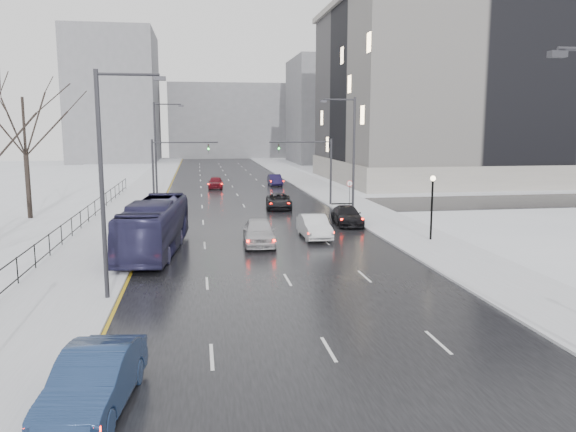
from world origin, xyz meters
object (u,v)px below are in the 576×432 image
lamppost_r_mid (432,198)px  sedan_center_near (259,232)px  no_uturn_sign (350,186)px  sedan_right_distant (275,180)px  streetlight_l_far (158,147)px  sedan_left_near (94,381)px  sedan_right_near (314,226)px  sedan_right_far (347,216)px  streetlight_r_mid (351,151)px  tree_park_e (31,219)px  mast_signal_left (165,165)px  sedan_right_cross (279,201)px  sedan_center_far (216,182)px  mast_signal_right (320,164)px  streetlight_l_near (107,174)px  bus (154,227)px

lamppost_r_mid → sedan_center_near: lamppost_r_mid is taller
no_uturn_sign → sedan_right_distant: (-3.61, 23.46, -1.54)m
streetlight_l_far → sedan_left_near: bearing=-88.7°
sedan_right_near → sedan_right_far: bearing=52.6°
sedan_right_distant → sedan_right_near: bearing=-94.0°
streetlight_r_mid → no_uturn_sign: streetlight_r_mid is taller
sedan_right_distant → lamppost_r_mid: bearing=-82.4°
tree_park_e → streetlight_r_mid: bearing=-8.6°
streetlight_l_far → sedan_left_near: 42.36m
streetlight_r_mid → mast_signal_left: bearing=152.7°
streetlight_r_mid → sedan_center_near: streetlight_r_mid is taller
streetlight_l_far → mast_signal_left: size_ratio=1.54×
sedan_right_cross → lamppost_r_mid: bearing=-59.0°
sedan_center_far → sedan_right_distant: 8.06m
lamppost_r_mid → sedan_left_near: size_ratio=0.85×
mast_signal_right → sedan_right_cross: (-4.23, -1.39, -3.37)m
streetlight_l_far → sedan_center_far: 15.39m
streetlight_l_near → sedan_left_near: bearing=-84.5°
sedan_right_far → sedan_right_distant: 30.33m
mast_signal_left → sedan_right_distant: bearing=56.4°
lamppost_r_mid → sedan_center_far: size_ratio=0.98×
streetlight_r_mid → sedan_right_near: bearing=-121.3°
sedan_right_distant → sedan_center_near: bearing=-100.0°
sedan_right_near → sedan_right_cross: (-0.41, 14.28, -0.10)m
lamppost_r_mid → mast_signal_left: (-18.33, 18.00, 1.16)m
tree_park_e → streetlight_r_mid: 27.25m
tree_park_e → streetlight_l_near: (10.03, -24.00, 5.62)m
streetlight_l_near → no_uturn_sign: (17.37, 24.00, -3.32)m
mast_signal_right → no_uturn_sign: mast_signal_right is taller
sedan_center_near → sedan_center_far: 34.74m
sedan_left_near → sedan_right_cross: size_ratio=1.00×
sedan_right_far → sedan_center_far: size_ratio=1.12×
lamppost_r_mid → streetlight_l_near: bearing=-152.4°
streetlight_r_mid → sedan_right_near: (-4.67, -7.67, -4.78)m
streetlight_r_mid → sedan_right_cross: size_ratio=1.99×
streetlight_l_near → bus: bearing=82.9°
no_uturn_sign → sedan_left_near: no_uturn_sign is taller
mast_signal_left → sedan_right_far: mast_signal_left is taller
streetlight_l_far → sedan_center_far: (5.98, 13.34, -4.83)m
streetlight_l_near → sedan_right_near: (11.67, 12.33, -4.78)m
streetlight_l_far → sedan_center_far: size_ratio=2.28×
mast_signal_left → sedan_left_near: size_ratio=1.29×
streetlight_l_far → sedan_center_near: (7.67, -21.36, -4.72)m
sedan_right_cross → sedan_right_far: bearing=-61.2°
tree_park_e → sedan_right_distant: size_ratio=3.10×
sedan_left_near → streetlight_r_mid: bearing=70.6°
no_uturn_sign → bus: bus is taller
streetlight_r_mid → sedan_right_distant: 28.01m
streetlight_l_far → mast_signal_left: bearing=-78.1°
streetlight_r_mid → sedan_center_near: size_ratio=1.98×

